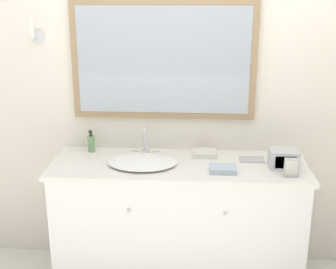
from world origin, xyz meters
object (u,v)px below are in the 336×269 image
object	(u,v)px
soap_bottle	(91,143)
appliance_box	(284,159)
sink_basin	(142,161)
picture_frame	(292,168)

from	to	relation	value
soap_bottle	appliance_box	distance (m)	1.32
sink_basin	picture_frame	bearing A→B (deg)	-10.22
picture_frame	sink_basin	bearing A→B (deg)	169.78
sink_basin	appliance_box	bearing A→B (deg)	0.06
appliance_box	picture_frame	bearing A→B (deg)	-84.07
appliance_box	picture_frame	world-z (taller)	picture_frame
soap_bottle	sink_basin	bearing A→B (deg)	-29.57
soap_bottle	appliance_box	world-z (taller)	soap_bottle
soap_bottle	picture_frame	bearing A→B (deg)	-16.36
sink_basin	appliance_box	distance (m)	0.92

